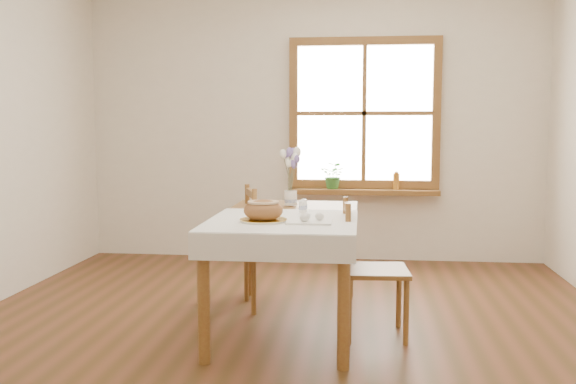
% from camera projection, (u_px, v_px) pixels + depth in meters
% --- Properties ---
extents(ground, '(5.00, 5.00, 0.00)m').
position_uv_depth(ground, '(283.00, 340.00, 4.01)').
color(ground, brown).
rests_on(ground, ground).
extents(room_walls, '(4.60, 5.10, 2.65)m').
position_uv_depth(room_walls, '(282.00, 63.00, 3.83)').
color(room_walls, white).
rests_on(room_walls, ground).
extents(window, '(1.46, 0.08, 1.46)m').
position_uv_depth(window, '(364.00, 113.00, 6.24)').
color(window, brown).
rests_on(window, ground).
extents(window_sill, '(1.46, 0.20, 0.05)m').
position_uv_depth(window_sill, '(363.00, 192.00, 6.25)').
color(window_sill, brown).
rests_on(window_sill, ground).
extents(dining_table, '(0.90, 1.60, 0.75)m').
position_uv_depth(dining_table, '(288.00, 227.00, 4.24)').
color(dining_table, brown).
rests_on(dining_table, ground).
extents(table_linen, '(0.91, 0.99, 0.01)m').
position_uv_depth(table_linen, '(282.00, 221.00, 3.93)').
color(table_linen, white).
rests_on(table_linen, dining_table).
extents(chair_left, '(0.55, 0.53, 0.90)m').
position_uv_depth(chair_left, '(225.00, 248.00, 4.64)').
color(chair_left, brown).
rests_on(chair_left, ground).
extents(chair_right, '(0.45, 0.44, 0.87)m').
position_uv_depth(chair_right, '(375.00, 268.00, 4.05)').
color(chair_right, brown).
rests_on(chair_right, ground).
extents(bread_plate, '(0.36, 0.36, 0.01)m').
position_uv_depth(bread_plate, '(263.00, 220.00, 3.85)').
color(bread_plate, white).
rests_on(bread_plate, table_linen).
extents(bread_loaf, '(0.24, 0.24, 0.13)m').
position_uv_depth(bread_loaf, '(263.00, 208.00, 3.85)').
color(bread_loaf, '#995C36').
rests_on(bread_loaf, bread_plate).
extents(egg_napkin, '(0.27, 0.23, 0.01)m').
position_uv_depth(egg_napkin, '(309.00, 221.00, 3.82)').
color(egg_napkin, white).
rests_on(egg_napkin, table_linen).
extents(eggs, '(0.21, 0.19, 0.05)m').
position_uv_depth(eggs, '(309.00, 217.00, 3.82)').
color(eggs, silver).
rests_on(eggs, egg_napkin).
extents(salt_shaker, '(0.06, 0.06, 0.09)m').
position_uv_depth(salt_shaker, '(302.00, 206.00, 4.23)').
color(salt_shaker, white).
rests_on(salt_shaker, table_linen).
extents(pepper_shaker, '(0.06, 0.06, 0.09)m').
position_uv_depth(pepper_shaker, '(304.00, 206.00, 4.25)').
color(pepper_shaker, white).
rests_on(pepper_shaker, table_linen).
extents(flower_vase, '(0.10, 0.10, 0.10)m').
position_uv_depth(flower_vase, '(291.00, 199.00, 4.66)').
color(flower_vase, white).
rests_on(flower_vase, dining_table).
extents(lavender_bouquet, '(0.16, 0.16, 0.31)m').
position_uv_depth(lavender_bouquet, '(291.00, 171.00, 4.64)').
color(lavender_bouquet, '#755FA8').
rests_on(lavender_bouquet, flower_vase).
extents(potted_plant, '(0.31, 0.33, 0.20)m').
position_uv_depth(potted_plant, '(334.00, 178.00, 6.27)').
color(potted_plant, '#377A30').
rests_on(potted_plant, window_sill).
extents(amber_bottle, '(0.08, 0.08, 0.18)m').
position_uv_depth(amber_bottle, '(396.00, 180.00, 6.20)').
color(amber_bottle, '#AB691F').
rests_on(amber_bottle, window_sill).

